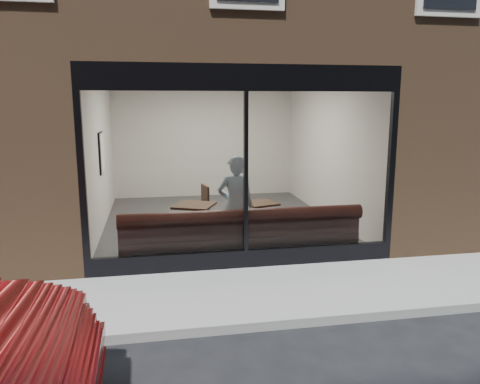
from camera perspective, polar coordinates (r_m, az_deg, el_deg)
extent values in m
plane|color=black|center=(5.85, 4.74, -15.97)|extent=(120.00, 120.00, 0.00)
cube|color=gray|center=(6.72, 2.46, -12.16)|extent=(40.00, 2.00, 0.01)
cube|color=gray|center=(5.78, 4.89, -15.66)|extent=(40.00, 0.10, 0.12)
cube|color=brown|center=(13.27, -20.78, 5.75)|extent=(2.50, 12.00, 3.20)
cube|color=brown|center=(14.04, 11.12, 6.50)|extent=(2.50, 12.00, 3.20)
cube|color=brown|center=(16.12, -5.54, 7.20)|extent=(5.00, 6.00, 3.20)
plane|color=#2D2D30|center=(10.45, -2.47, -3.58)|extent=(6.00, 6.00, 0.00)
plane|color=white|center=(10.13, -2.62, 14.04)|extent=(6.00, 6.00, 0.00)
plane|color=silver|center=(13.13, -4.37, 6.37)|extent=(5.00, 0.00, 5.00)
plane|color=silver|center=(10.13, -16.67, 4.59)|extent=(0.00, 6.00, 6.00)
plane|color=silver|center=(10.80, 10.71, 5.23)|extent=(0.00, 6.00, 6.00)
cube|color=black|center=(7.63, 0.68, -8.12)|extent=(5.00, 0.10, 0.30)
cube|color=black|center=(7.22, 0.74, 13.79)|extent=(5.00, 0.10, 0.40)
cube|color=black|center=(7.29, 0.71, 2.33)|extent=(0.06, 0.10, 2.50)
plane|color=white|center=(7.26, 0.75, 2.30)|extent=(4.80, 0.00, 4.80)
cube|color=#371714|center=(7.98, 0.12, -6.69)|extent=(4.00, 0.55, 0.45)
imported|color=silver|center=(8.09, -0.52, -1.67)|extent=(0.66, 0.45, 1.75)
cube|color=#312113|center=(8.76, -5.59, -1.64)|extent=(0.90, 0.90, 0.04)
cube|color=#312113|center=(8.91, 2.52, -1.39)|extent=(0.70, 0.70, 0.04)
cube|color=#312113|center=(9.76, -5.30, -3.35)|extent=(0.55, 0.55, 0.04)
cube|color=white|center=(10.10, -16.46, 4.61)|extent=(0.02, 0.60, 0.80)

